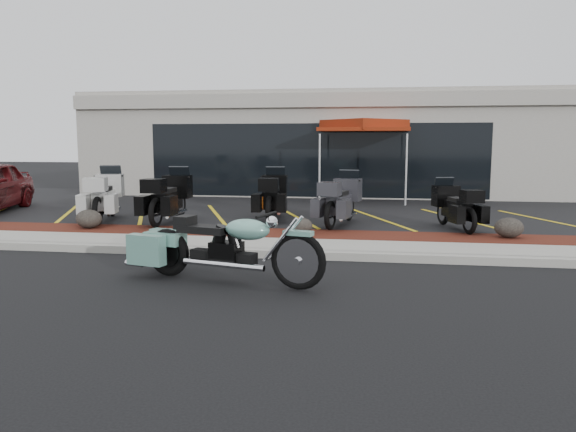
% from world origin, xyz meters
% --- Properties ---
extents(ground, '(90.00, 90.00, 0.00)m').
position_xyz_m(ground, '(0.00, 0.00, 0.00)').
color(ground, black).
rests_on(ground, ground).
extents(curb, '(24.00, 0.25, 0.15)m').
position_xyz_m(curb, '(0.00, 0.90, 0.07)').
color(curb, gray).
rests_on(curb, ground).
extents(sidewalk, '(24.00, 1.20, 0.15)m').
position_xyz_m(sidewalk, '(0.00, 1.60, 0.07)').
color(sidewalk, gray).
rests_on(sidewalk, ground).
extents(mulch_bed, '(24.00, 1.20, 0.16)m').
position_xyz_m(mulch_bed, '(0.00, 2.80, 0.08)').
color(mulch_bed, '#330F0B').
rests_on(mulch_bed, ground).
extents(upper_lot, '(26.00, 9.60, 0.15)m').
position_xyz_m(upper_lot, '(0.00, 8.20, 0.07)').
color(upper_lot, black).
rests_on(upper_lot, ground).
extents(dealership_building, '(18.00, 8.16, 4.00)m').
position_xyz_m(dealership_building, '(0.00, 14.47, 2.01)').
color(dealership_building, gray).
rests_on(dealership_building, ground).
extents(boulder_left, '(0.61, 0.51, 0.44)m').
position_xyz_m(boulder_left, '(-4.48, 2.79, 0.38)').
color(boulder_left, black).
rests_on(boulder_left, mulch_bed).
extents(boulder_mid, '(0.49, 0.41, 0.35)m').
position_xyz_m(boulder_mid, '(0.54, 2.77, 0.33)').
color(boulder_mid, black).
rests_on(boulder_mid, mulch_bed).
extents(boulder_right, '(0.60, 0.50, 0.42)m').
position_xyz_m(boulder_right, '(4.93, 2.92, 0.37)').
color(boulder_right, black).
rests_on(boulder_right, mulch_bed).
extents(hero_cruiser, '(3.35, 1.62, 1.14)m').
position_xyz_m(hero_cruiser, '(1.03, -1.37, 0.57)').
color(hero_cruiser, '#69A495').
rests_on(hero_cruiser, ground).
extents(touring_white, '(1.50, 2.54, 1.39)m').
position_xyz_m(touring_white, '(-4.94, 4.89, 0.84)').
color(touring_white, beige).
rests_on(touring_white, upper_lot).
extents(touring_black_front, '(0.93, 2.38, 1.38)m').
position_xyz_m(touring_black_front, '(-2.99, 4.84, 0.84)').
color(touring_black_front, black).
rests_on(touring_black_front, upper_lot).
extents(touring_black_mid, '(1.07, 2.37, 1.34)m').
position_xyz_m(touring_black_mid, '(-0.60, 5.91, 0.82)').
color(touring_black_mid, black).
rests_on(touring_black_mid, upper_lot).
extents(touring_grey, '(1.33, 2.39, 1.31)m').
position_xyz_m(touring_grey, '(1.47, 5.02, 0.81)').
color(touring_grey, '#313136').
rests_on(touring_grey, upper_lot).
extents(touring_black_rear, '(1.29, 2.14, 1.17)m').
position_xyz_m(touring_black_rear, '(3.78, 4.65, 0.73)').
color(touring_black_rear, black).
rests_on(touring_black_rear, upper_lot).
extents(traffic_cone, '(0.44, 0.44, 0.50)m').
position_xyz_m(traffic_cone, '(-1.22, 7.29, 0.40)').
color(traffic_cone, '#F65D08').
rests_on(traffic_cone, upper_lot).
extents(popup_canopy, '(3.82, 3.82, 2.75)m').
position_xyz_m(popup_canopy, '(1.72, 10.18, 2.65)').
color(popup_canopy, silver).
rests_on(popup_canopy, upper_lot).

